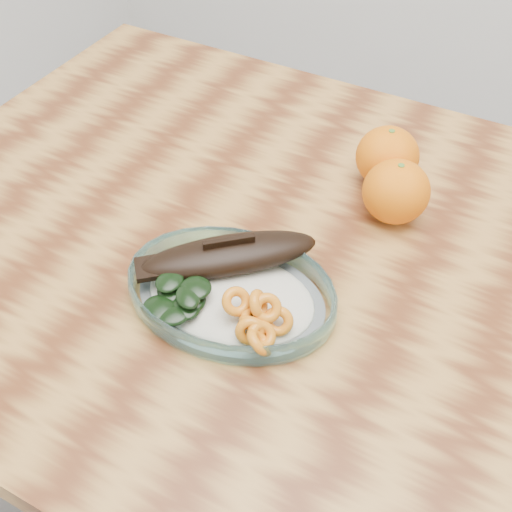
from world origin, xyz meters
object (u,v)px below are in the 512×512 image
orange_right (387,157)px  dining_table (321,314)px  plated_meal (231,289)px  orange_left (396,192)px

orange_right → dining_table: bearing=-91.8°
plated_meal → orange_right: size_ratio=5.82×
dining_table → orange_left: bearing=70.6°
plated_meal → orange_right: bearing=67.5°
plated_meal → orange_left: bearing=55.8°
plated_meal → orange_right: orange_right is taller
dining_table → plated_meal: 0.18m
dining_table → orange_left: (0.04, 0.12, 0.14)m
dining_table → orange_right: 0.23m
orange_left → orange_right: (-0.04, 0.06, -0.00)m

